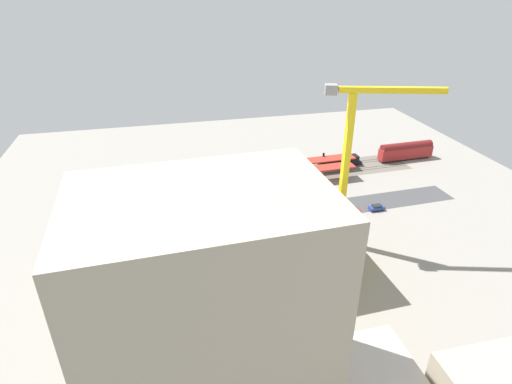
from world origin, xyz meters
TOP-DOWN VIEW (x-y plane):
  - ground_plane at (0.00, 0.00)m, footprint 167.72×167.72m
  - rail_bed at (0.00, -21.75)m, footprint 105.25×17.44m
  - street_asphalt at (0.00, 2.49)m, footprint 105.08×12.75m
  - track_rails at (0.00, -21.75)m, footprint 104.76×11.01m
  - platform_canopy_near at (-4.90, -14.66)m, footprint 50.23×6.28m
  - platform_canopy_far at (-9.40, -21.91)m, footprint 48.18×6.32m
  - locomotive at (-29.80, -24.60)m, footprint 15.55×3.48m
  - passenger_coach at (-54.24, -24.60)m, footprint 19.80×3.89m
  - freight_coach_far at (22.68, -18.90)m, footprint 19.95×3.52m
  - parked_car_0 at (-27.39, 5.70)m, footprint 4.25×1.89m
  - parked_car_1 at (-20.26, 5.75)m, footprint 4.07×1.82m
  - parked_car_2 at (-12.17, 6.03)m, footprint 4.20×1.87m
  - parked_car_3 at (-4.64, 5.91)m, footprint 4.23×1.75m
  - construction_building at (12.26, 23.74)m, footprint 39.84×23.76m
  - construction_roof_slab at (12.26, 23.74)m, footprint 40.46×24.38m
  - tower_crane at (-12.30, 17.83)m, footprint 23.71×8.16m
  - box_truck_0 at (-1.57, 8.16)m, footprint 8.34×2.80m
  - street_tree_0 at (27.64, -2.05)m, footprint 5.10×5.10m
  - street_tree_1 at (13.94, -2.60)m, footprint 6.02×6.02m
  - street_tree_2 at (15.43, -2.25)m, footprint 4.03×4.03m
  - traffic_light at (23.22, 6.78)m, footprint 0.50×0.36m

SIDE VIEW (x-z plane):
  - ground_plane at x=0.00m, z-range 0.00..0.00m
  - rail_bed at x=0.00m, z-range 0.00..0.01m
  - street_asphalt at x=0.00m, z-range 0.00..0.01m
  - track_rails at x=0.00m, z-range 0.12..0.24m
  - parked_car_0 at x=-27.39m, z-range -0.08..1.54m
  - parked_car_1 at x=-20.26m, z-range -0.09..1.57m
  - parked_car_3 at x=-4.64m, z-range -0.10..1.58m
  - parked_car_2 at x=-12.17m, z-range -0.09..1.62m
  - box_truck_0 at x=-1.57m, z-range -0.04..3.48m
  - locomotive at x=-29.80m, z-range -0.77..4.51m
  - freight_coach_far at x=22.68m, z-range 0.16..6.02m
  - passenger_coach at x=-54.24m, z-range 0.15..6.43m
  - platform_canopy_far at x=-9.40m, z-range 1.86..6.03m
  - street_tree_2 at x=15.43m, z-range 0.99..7.02m
  - platform_canopy_near at x=-4.90m, z-range 2.01..6.56m
  - street_tree_0 at x=27.64m, z-range 0.90..7.82m
  - traffic_light at x=23.22m, z-range 1.07..7.77m
  - street_tree_1 at x=13.94m, z-range 1.51..10.57m
  - construction_building at x=12.26m, z-range 0.00..15.09m
  - construction_roof_slab at x=12.26m, z-range 15.09..15.49m
  - tower_crane at x=-12.30m, z-range 3.02..40.65m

